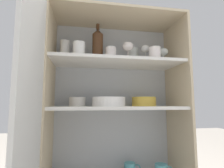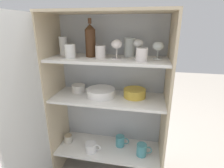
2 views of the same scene
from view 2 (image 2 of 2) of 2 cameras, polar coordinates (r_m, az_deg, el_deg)
cupboard_back_panel at (r=1.58m, az=0.03°, el=-3.79°), size 0.92×0.02×1.37m
cupboard_side_left at (r=1.58m, az=-17.61°, el=-4.79°), size 0.02×0.37×1.37m
cupboard_side_right at (r=1.41m, az=17.07°, el=-7.72°), size 0.02×0.37×1.37m
cupboard_top_panel at (r=1.29m, az=-1.61°, el=22.63°), size 0.92×0.37×0.02m
shelf_board_lower at (r=1.66m, az=-1.23°, el=-20.34°), size 0.88×0.33×0.02m
shelf_board_middle at (r=1.40m, az=-1.37°, el=-4.66°), size 0.88×0.33×0.02m
shelf_board_upper at (r=1.31m, az=-1.47°, el=8.06°), size 0.88×0.33×0.02m
cupboard_door at (r=1.27m, az=-26.40°, el=-11.98°), size 0.04×0.46×1.37m
tumbler_glass_0 at (r=1.38m, az=5.76°, el=11.84°), size 0.08×0.08×0.14m
tumbler_glass_1 at (r=1.30m, az=-3.79°, el=10.43°), size 0.08×0.08×0.09m
tumbler_glass_2 at (r=1.33m, az=-13.51°, el=10.39°), size 0.08×0.08×0.10m
tumbler_glass_3 at (r=1.19m, az=9.65°, el=9.41°), size 0.08×0.08×0.09m
tumbler_glass_4 at (r=1.47m, az=-15.57°, el=11.84°), size 0.06×0.06×0.15m
wine_glass_0 at (r=1.28m, az=8.52°, el=12.57°), size 0.07×0.07×0.14m
wine_glass_1 at (r=1.25m, az=1.54°, el=12.57°), size 0.08×0.08×0.14m
wine_glass_2 at (r=1.28m, az=14.84°, el=11.68°), size 0.08×0.08×0.12m
wine_bottle at (r=1.36m, az=-7.07°, el=13.94°), size 0.08×0.08×0.28m
plate_stack_white at (r=1.41m, az=-3.61°, el=-2.78°), size 0.23×0.23×0.06m
mixing_bowl_large at (r=1.40m, az=7.39°, el=-2.82°), size 0.18×0.18×0.07m
serving_bowl_small at (r=1.52m, az=-10.90°, el=-1.29°), size 0.11×0.11×0.06m
coffee_mug_primary at (r=1.61m, az=-6.76°, el=-19.80°), size 0.13×0.10×0.08m
coffee_mug_extra_1 at (r=1.65m, az=2.76°, el=-18.08°), size 0.12×0.08×0.10m
coffee_mug_extra_2 at (r=1.57m, az=9.73°, el=-20.42°), size 0.13×0.08×0.10m
storage_jar at (r=1.75m, az=-14.08°, el=-16.83°), size 0.08×0.08×0.07m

